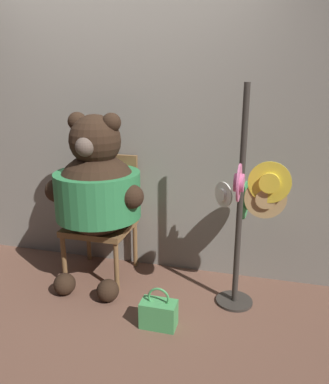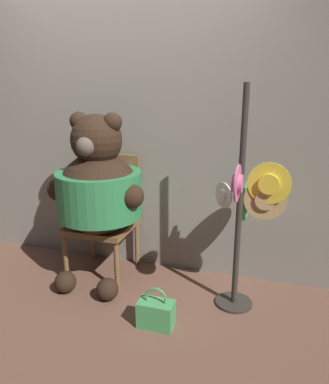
# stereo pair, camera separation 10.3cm
# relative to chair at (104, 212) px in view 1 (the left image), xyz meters

# --- Properties ---
(ground_plane) EXTENTS (14.00, 14.00, 0.00)m
(ground_plane) POSITION_rel_chair_xyz_m (0.13, -0.37, -0.55)
(ground_plane) COLOR brown
(wall_back) EXTENTS (8.00, 0.10, 2.37)m
(wall_back) POSITION_rel_chair_xyz_m (0.13, 0.25, 0.64)
(wall_back) COLOR gray
(wall_back) RESTS_ON ground_plane
(chair) EXTENTS (0.53, 0.51, 1.04)m
(chair) POSITION_rel_chair_xyz_m (0.00, 0.00, 0.00)
(chair) COLOR brown
(chair) RESTS_ON ground_plane
(teddy_bear) EXTENTS (0.83, 0.74, 1.42)m
(teddy_bear) POSITION_rel_chair_xyz_m (0.03, -0.18, 0.26)
(teddy_bear) COLOR black
(teddy_bear) RESTS_ON ground_plane
(hat_display_rack) EXTENTS (0.55, 0.64, 1.64)m
(hat_display_rack) POSITION_rel_chair_xyz_m (1.22, -0.22, 0.23)
(hat_display_rack) COLOR #332D28
(hat_display_rack) RESTS_ON ground_plane
(handbag_on_ground) EXTENTS (0.25, 0.14, 0.30)m
(handbag_on_ground) POSITION_rel_chair_xyz_m (0.69, -0.68, -0.44)
(handbag_on_ground) COLOR #479E56
(handbag_on_ground) RESTS_ON ground_plane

